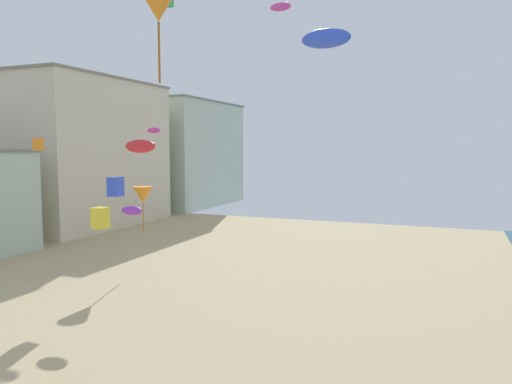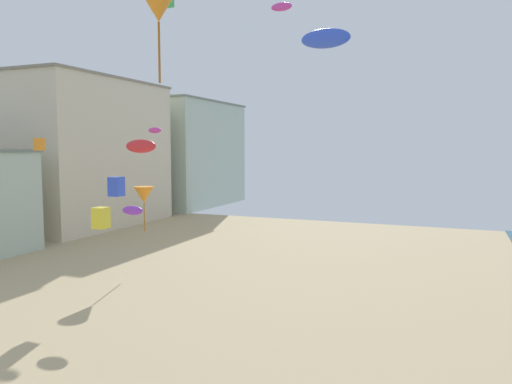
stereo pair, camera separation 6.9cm
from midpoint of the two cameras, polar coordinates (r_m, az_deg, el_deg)
name	(u,v)px [view 2 (the right image)]	position (r m, az deg, el deg)	size (l,w,h in m)	color
boardwalk_hotel_mid	(76,153)	(66.08, -20.22, 4.29)	(15.00, 21.56, 18.18)	beige
boardwalk_hotel_far	(175,154)	(85.23, -9.37, 4.43)	(16.97, 21.87, 17.40)	#B7C6B2
kite_blue_box	(116,187)	(37.39, -15.92, 0.61)	(0.91, 0.91, 1.42)	blue
kite_purple_parafoil	(133,211)	(33.90, -14.15, -2.11)	(1.62, 0.45, 0.63)	purple
kite_red_parafoil_2	(141,146)	(30.86, -13.23, 5.22)	(2.15, 0.60, 0.84)	red
kite_orange_box	(39,144)	(36.21, -23.90, 5.11)	(0.53, 0.53, 0.84)	orange
kite_orange_delta	(144,195)	(41.35, -12.90, -0.32)	(1.65, 1.65, 3.74)	orange
kite_yellow_box	(101,218)	(26.62, -17.57, -2.89)	(0.70, 0.70, 1.09)	yellow
kite_magenta_parafoil	(155,130)	(43.74, -11.68, 7.07)	(1.32, 0.37, 0.51)	#DB3D9E
kite_magenta_parafoil_2	(282,7)	(46.73, 3.04, 20.77)	(1.96, 0.54, 0.76)	#DB3D9E
kite_blue_parafoil	(326,38)	(17.27, 8.24, 17.31)	(1.68, 0.47, 0.65)	blue
kite_orange_delta_2	(158,5)	(22.42, -11.22, 20.65)	(1.75, 1.75, 3.98)	orange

